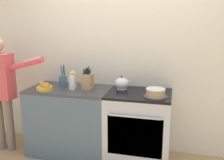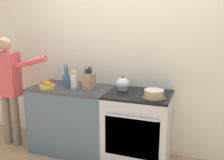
{
  "view_description": "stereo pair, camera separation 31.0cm",
  "coord_description": "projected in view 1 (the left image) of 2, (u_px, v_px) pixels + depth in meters",
  "views": [
    {
      "loc": [
        0.67,
        -2.65,
        1.74
      ],
      "look_at": [
        -0.07,
        0.29,
        1.06
      ],
      "focal_mm": 40.0,
      "sensor_mm": 36.0,
      "label": 1
    },
    {
      "loc": [
        0.97,
        -2.56,
        1.74
      ],
      "look_at": [
        -0.07,
        0.29,
        1.06
      ],
      "focal_mm": 40.0,
      "sensor_mm": 36.0,
      "label": 2
    }
  ],
  "objects": [
    {
      "name": "layer_cake",
      "position": [
        156.0,
        93.0,
        2.9
      ],
      "size": [
        0.28,
        0.28,
        0.1
      ],
      "color": "#4C4C51",
      "rests_on": "stove_range"
    },
    {
      "name": "counter_cabinet",
      "position": [
        71.0,
        120.0,
        3.41
      ],
      "size": [
        1.08,
        0.65,
        0.91
      ],
      "color": "#4C6070",
      "rests_on": "ground_plane"
    },
    {
      "name": "tea_kettle",
      "position": [
        122.0,
        83.0,
        3.25
      ],
      "size": [
        0.22,
        0.18,
        0.18
      ],
      "color": "white",
      "rests_on": "stove_range"
    },
    {
      "name": "knife_block",
      "position": [
        88.0,
        81.0,
        3.25
      ],
      "size": [
        0.12,
        0.18,
        0.29
      ],
      "color": "tan",
      "rests_on": "counter_cabinet"
    },
    {
      "name": "person_baker",
      "position": [
        2.0,
        86.0,
        3.36
      ],
      "size": [
        0.91,
        0.2,
        1.56
      ],
      "rotation": [
        0.0,
        0.0,
        -0.12
      ],
      "color": "#7A6B5B",
      "rests_on": "ground_plane"
    },
    {
      "name": "wall_back",
      "position": [
        124.0,
        57.0,
        3.39
      ],
      "size": [
        8.0,
        0.04,
        2.6
      ],
      "color": "silver",
      "rests_on": "ground_plane"
    },
    {
      "name": "fruit_bowl",
      "position": [
        45.0,
        87.0,
        3.19
      ],
      "size": [
        0.2,
        0.2,
        0.11
      ],
      "color": "gold",
      "rests_on": "counter_cabinet"
    },
    {
      "name": "utensil_crock",
      "position": [
        63.0,
        80.0,
        3.41
      ],
      "size": [
        0.1,
        0.1,
        0.3
      ],
      "color": "#477084",
      "rests_on": "counter_cabinet"
    },
    {
      "name": "stove_range",
      "position": [
        138.0,
        127.0,
        3.19
      ],
      "size": [
        0.79,
        0.68,
        0.91
      ],
      "color": "#B7BABF",
      "rests_on": "ground_plane"
    },
    {
      "name": "milk_carton",
      "position": [
        73.0,
        80.0,
        3.22
      ],
      "size": [
        0.07,
        0.07,
        0.25
      ],
      "color": "white",
      "rests_on": "counter_cabinet"
    }
  ]
}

